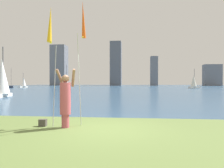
# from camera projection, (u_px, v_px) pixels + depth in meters

# --- Properties ---
(ground) EXTENTS (120.00, 138.00, 0.12)m
(ground) POSITION_uv_depth(u_px,v_px,m) (129.00, 88.00, 57.50)
(ground) COLOR #5B7038
(person) EXTENTS (0.74, 0.55, 2.02)m
(person) POSITION_uv_depth(u_px,v_px,m) (65.00, 99.00, 6.99)
(person) COLOR #B24C59
(person) RESTS_ON ground
(kite_flag_left) EXTENTS (0.16, 0.70, 4.11)m
(kite_flag_left) POSITION_uv_depth(u_px,v_px,m) (50.00, 27.00, 6.81)
(kite_flag_left) COLOR #B2B2B7
(kite_flag_left) RESTS_ON ground
(kite_flag_right) EXTENTS (0.16, 1.01, 4.58)m
(kite_flag_right) POSITION_uv_depth(u_px,v_px,m) (83.00, 23.00, 7.63)
(kite_flag_right) COLOR #B2B2B7
(kite_flag_right) RESTS_ON ground
(bag) EXTENTS (0.26, 0.16, 0.25)m
(bag) POSITION_uv_depth(u_px,v_px,m) (43.00, 123.00, 7.20)
(bag) COLOR #4C4742
(bag) RESTS_ON ground
(sailboat_1) EXTENTS (1.80, 3.18, 5.33)m
(sailboat_1) POSITION_uv_depth(u_px,v_px,m) (2.00, 78.00, 21.41)
(sailboat_1) COLOR silver
(sailboat_1) RESTS_ON ground
(sailboat_2) EXTENTS (1.58, 2.51, 5.79)m
(sailboat_2) POSITION_uv_depth(u_px,v_px,m) (66.00, 81.00, 48.96)
(sailboat_2) COLOR brown
(sailboat_2) RESTS_ON ground
(sailboat_3) EXTENTS (1.83, 2.63, 4.33)m
(sailboat_3) POSITION_uv_depth(u_px,v_px,m) (24.00, 83.00, 59.17)
(sailboat_3) COLOR white
(sailboat_3) RESTS_ON ground
(sailboat_5) EXTENTS (3.12, 2.16, 5.00)m
(sailboat_5) POSITION_uv_depth(u_px,v_px,m) (194.00, 82.00, 51.77)
(sailboat_5) COLOR white
(sailboat_5) RESTS_ON ground
(sailboat_8) EXTENTS (1.84, 2.33, 5.40)m
(sailboat_8) POSITION_uv_depth(u_px,v_px,m) (11.00, 87.00, 54.72)
(sailboat_8) COLOR #333D51
(sailboat_8) RESTS_ON ground
(skyline_tower_0) EXTENTS (7.55, 6.40, 20.31)m
(skyline_tower_0) POSITION_uv_depth(u_px,v_px,m) (59.00, 65.00, 103.85)
(skyline_tower_0) COLOR slate
(skyline_tower_0) RESTS_ON ground
(skyline_tower_1) EXTENTS (5.30, 7.45, 21.12)m
(skyline_tower_1) POSITION_uv_depth(u_px,v_px,m) (116.00, 64.00, 99.30)
(skyline_tower_1) COLOR #565B66
(skyline_tower_1) RESTS_ON ground
(skyline_tower_2) EXTENTS (3.36, 4.03, 13.97)m
(skyline_tower_2) POSITION_uv_depth(u_px,v_px,m) (154.00, 71.00, 97.56)
(skyline_tower_2) COLOR slate
(skyline_tower_2) RESTS_ON ground
(skyline_tower_3) EXTENTS (7.48, 4.30, 9.69)m
(skyline_tower_3) POSITION_uv_depth(u_px,v_px,m) (212.00, 75.00, 92.89)
(skyline_tower_3) COLOR slate
(skyline_tower_3) RESTS_ON ground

